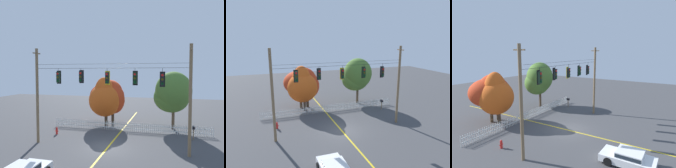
# 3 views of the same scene
# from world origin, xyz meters

# --- Properties ---
(ground) EXTENTS (80.00, 80.00, 0.00)m
(ground) POSITION_xyz_m (0.00, 0.00, 0.00)
(ground) COLOR #424244
(lane_centerline_stripe) EXTENTS (0.16, 36.00, 0.01)m
(lane_centerline_stripe) POSITION_xyz_m (0.00, 0.00, 0.00)
(lane_centerline_stripe) COLOR gold
(lane_centerline_stripe) RESTS_ON ground
(signal_support_span) EXTENTS (14.01, 1.10, 8.96)m
(signal_support_span) POSITION_xyz_m (0.00, -0.00, 4.58)
(signal_support_span) COLOR brown
(signal_support_span) RESTS_ON ground
(traffic_signal_northbound_primary) EXTENTS (0.43, 0.38, 1.42)m
(traffic_signal_northbound_primary) POSITION_xyz_m (-4.64, 0.01, 6.28)
(traffic_signal_northbound_primary) COLOR black
(traffic_signal_eastbound_side) EXTENTS (0.43, 0.38, 1.34)m
(traffic_signal_eastbound_side) POSITION_xyz_m (-2.39, 0.01, 6.34)
(traffic_signal_eastbound_side) COLOR black
(traffic_signal_southbound_primary) EXTENTS (0.43, 0.38, 1.45)m
(traffic_signal_southbound_primary) POSITION_xyz_m (0.04, 0.01, 6.25)
(traffic_signal_southbound_primary) COLOR black
(traffic_signal_northbound_secondary) EXTENTS (0.43, 0.38, 1.46)m
(traffic_signal_northbound_secondary) POSITION_xyz_m (2.47, 0.01, 6.24)
(traffic_signal_northbound_secondary) COLOR black
(traffic_signal_westbound_side) EXTENTS (0.43, 0.38, 1.56)m
(traffic_signal_westbound_side) POSITION_xyz_m (4.71, 0.01, 6.16)
(traffic_signal_westbound_side) COLOR black
(white_picket_fence) EXTENTS (18.11, 0.06, 1.04)m
(white_picket_fence) POSITION_xyz_m (0.73, 6.13, 0.52)
(white_picket_fence) COLOR silver
(white_picket_fence) RESTS_ON ground
(autumn_maple_near_fence) EXTENTS (4.47, 3.97, 5.77)m
(autumn_maple_near_fence) POSITION_xyz_m (-2.60, 9.27, 3.65)
(autumn_maple_near_fence) COLOR brown
(autumn_maple_near_fence) RESTS_ON ground
(autumn_maple_mid) EXTENTS (4.09, 3.92, 6.13)m
(autumn_maple_mid) POSITION_xyz_m (-2.66, 8.17, 3.36)
(autumn_maple_mid) COLOR #473828
(autumn_maple_mid) RESTS_ON ground
(autumn_oak_far_east) EXTENTS (3.72, 3.17, 5.33)m
(autumn_oak_far_east) POSITION_xyz_m (-1.89, 8.81, 3.46)
(autumn_oak_far_east) COLOR #473828
(autumn_oak_far_east) RESTS_ON ground
(autumn_maple_far_west) EXTENTS (4.44, 4.00, 6.83)m
(autumn_maple_far_west) POSITION_xyz_m (5.63, 8.58, 4.20)
(autumn_maple_far_west) COLOR brown
(autumn_maple_far_west) RESTS_ON ground
(fire_hydrant) EXTENTS (0.38, 0.22, 0.77)m
(fire_hydrant) POSITION_xyz_m (-6.52, 2.93, 0.38)
(fire_hydrant) COLOR red
(fire_hydrant) RESTS_ON ground
(roadside_mailbox) EXTENTS (0.25, 0.44, 1.40)m
(roadside_mailbox) POSITION_xyz_m (7.63, 4.55, 1.14)
(roadside_mailbox) COLOR brown
(roadside_mailbox) RESTS_ON ground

